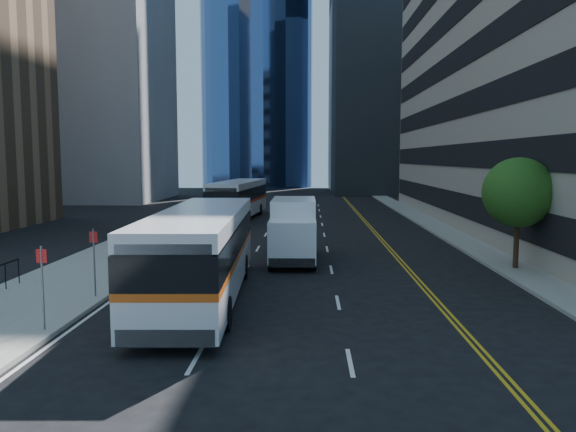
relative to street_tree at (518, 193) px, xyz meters
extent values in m
plane|color=black|center=(-9.00, -8.00, -3.64)|extent=(160.00, 160.00, 0.00)
cube|color=gray|center=(-19.50, 17.00, -3.57)|extent=(5.00, 90.00, 0.15)
cube|color=gray|center=(0.00, 17.00, -3.57)|extent=(2.00, 90.00, 0.15)
cube|color=gray|center=(-37.00, 44.00, 13.86)|extent=(18.00, 18.00, 35.00)
cylinder|color=#332114|center=(0.00, 0.00, -2.39)|extent=(0.24, 0.24, 2.20)
sphere|color=#154B16|center=(0.00, 0.00, 0.01)|extent=(3.20, 3.20, 3.20)
cube|color=silver|center=(-13.51, -5.66, -2.68)|extent=(3.28, 12.91, 1.17)
cube|color=#C74F12|center=(-13.51, -5.66, -1.99)|extent=(3.30, 12.94, 0.23)
cube|color=black|center=(-13.51, -5.66, -1.40)|extent=(3.30, 12.94, 0.96)
cube|color=silver|center=(-13.51, -5.66, -0.60)|extent=(3.28, 12.91, 0.53)
cylinder|color=black|center=(-14.62, -9.55, -3.11)|extent=(0.36, 1.08, 1.07)
cylinder|color=black|center=(-12.09, -9.45, -3.11)|extent=(0.36, 1.08, 1.07)
cylinder|color=black|center=(-14.91, -2.29, -3.11)|extent=(0.36, 1.08, 1.07)
cylinder|color=black|center=(-12.38, -2.19, -3.11)|extent=(0.36, 1.08, 1.07)
cube|color=silver|center=(-15.60, 22.00, -2.70)|extent=(3.80, 12.75, 1.15)
cube|color=red|center=(-15.60, 22.00, -2.02)|extent=(3.83, 12.78, 0.23)
cube|color=black|center=(-15.60, 22.00, -1.44)|extent=(3.83, 12.78, 0.94)
cube|color=silver|center=(-15.60, 22.00, -0.66)|extent=(3.80, 12.75, 0.52)
cylinder|color=black|center=(-17.16, 18.35, -3.12)|extent=(0.40, 1.07, 1.05)
cylinder|color=black|center=(-14.69, 18.14, -3.12)|extent=(0.40, 1.07, 1.05)
cylinder|color=black|center=(-16.55, 25.45, -3.12)|extent=(0.40, 1.07, 1.05)
cylinder|color=black|center=(-14.07, 25.23, -3.12)|extent=(0.40, 1.07, 1.05)
cube|color=white|center=(-10.33, -0.01, -2.30)|extent=(2.23, 2.04, 1.94)
cube|color=black|center=(-10.32, -0.89, -1.93)|extent=(2.01, 0.07, 1.02)
cube|color=white|center=(-10.35, 3.22, -1.75)|extent=(2.24, 4.44, 2.40)
cube|color=black|center=(-10.34, 2.20, -3.13)|extent=(1.65, 6.10, 0.23)
cylinder|color=black|center=(-11.32, -0.20, -3.20)|extent=(0.26, 0.89, 0.89)
cylinder|color=black|center=(-9.34, -0.19, -3.20)|extent=(0.26, 0.89, 0.89)
cylinder|color=black|center=(-11.34, 4.41, -3.20)|extent=(0.26, 0.89, 0.89)
cylinder|color=black|center=(-9.37, 4.42, -3.20)|extent=(0.26, 0.89, 0.89)
camera|label=1|loc=(-9.58, -25.93, 1.57)|focal=35.00mm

